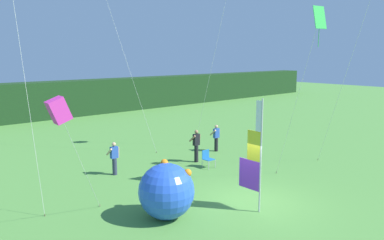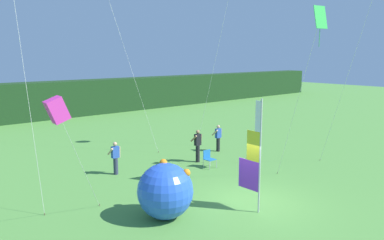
# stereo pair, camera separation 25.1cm
# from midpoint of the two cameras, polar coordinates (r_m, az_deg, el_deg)

# --- Properties ---
(ground_plane) EXTENTS (120.00, 120.00, 0.00)m
(ground_plane) POSITION_cam_midpoint_polar(r_m,az_deg,el_deg) (15.40, 9.15, -12.18)
(ground_plane) COLOR #518E3D
(distant_treeline) EXTENTS (80.00, 2.40, 3.33)m
(distant_treeline) POSITION_cam_midpoint_polar(r_m,az_deg,el_deg) (36.34, -22.82, 2.59)
(distant_treeline) COLOR #193819
(distant_treeline) RESTS_ON ground
(banner_flag) EXTENTS (0.06, 1.03, 4.22)m
(banner_flag) POSITION_cam_midpoint_polar(r_m,az_deg,el_deg) (14.11, 9.77, -5.60)
(banner_flag) COLOR #B7B7BC
(banner_flag) RESTS_ON ground
(person_near_banner) EXTENTS (0.55, 0.48, 1.77)m
(person_near_banner) POSITION_cam_midpoint_polar(r_m,az_deg,el_deg) (20.42, 1.21, -3.77)
(person_near_banner) COLOR black
(person_near_banner) RESTS_ON ground
(person_mid_field) EXTENTS (0.55, 0.48, 1.61)m
(person_mid_field) POSITION_cam_midpoint_polar(r_m,az_deg,el_deg) (22.75, 4.27, -2.62)
(person_mid_field) COLOR black
(person_mid_field) RESTS_ON ground
(person_far_left) EXTENTS (0.55, 0.48, 1.61)m
(person_far_left) POSITION_cam_midpoint_polar(r_m,az_deg,el_deg) (18.70, -11.08, -5.51)
(person_far_left) COLOR #2D334C
(person_far_left) RESTS_ON ground
(inflatable_balloon) EXTENTS (1.99, 1.99, 2.07)m
(inflatable_balloon) POSITION_cam_midpoint_polar(r_m,az_deg,el_deg) (13.59, -3.50, -10.60)
(inflatable_balloon) COLOR blue
(inflatable_balloon) RESTS_ON ground
(folding_chair) EXTENTS (0.51, 0.51, 0.89)m
(folding_chair) POSITION_cam_midpoint_polar(r_m,az_deg,el_deg) (19.60, 2.87, -5.66)
(folding_chair) COLOR #BCBCC1
(folding_chair) RESTS_ON ground
(kite_green_diamond_3) EXTENTS (1.25, 2.57, 7.65)m
(kite_green_diamond_3) POSITION_cam_midpoint_polar(r_m,az_deg,el_deg) (16.39, 18.87, 13.17)
(kite_green_diamond_3) COLOR brown
(kite_green_diamond_3) RESTS_ON ground
(kite_magenta_box_5) EXTENTS (2.54, 2.20, 4.56)m
(kite_magenta_box_5) POSITION_cam_midpoint_polar(r_m,az_deg,el_deg) (11.67, -19.07, 1.38)
(kite_magenta_box_5) COLOR brown
(kite_magenta_box_5) RESTS_ON ground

